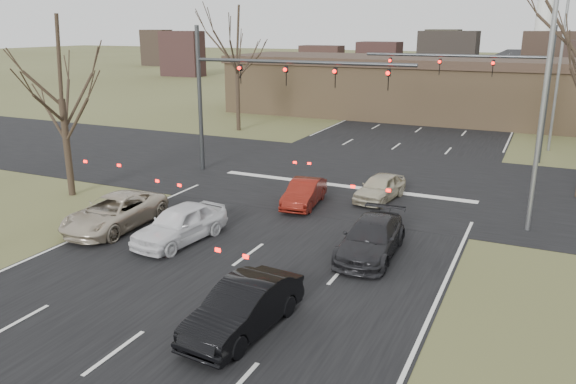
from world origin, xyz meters
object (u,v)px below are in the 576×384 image
car_charcoal_sedan (371,238)px  car_red_ahead (304,193)px  mast_arm_far (498,77)px  car_white_sedan (180,224)px  car_black_hatch (244,308)px  streetlight_right_far (557,65)px  streetlight_right_near (540,91)px  car_silver_suv (115,212)px  mast_arm_near (251,83)px  car_silver_ahead (380,187)px  building (461,89)px

car_charcoal_sedan → car_red_ahead: car_charcoal_sedan is taller
mast_arm_far → car_white_sedan: (-9.18, -19.91, -4.30)m
car_black_hatch → car_charcoal_sedan: bearing=81.3°
streetlight_right_far → car_black_hatch: streetlight_right_far is taller
mast_arm_far → streetlight_right_far: 5.12m
streetlight_right_near → car_silver_suv: bearing=-155.8°
car_white_sedan → car_charcoal_sedan: (7.00, 1.76, -0.06)m
mast_arm_near → car_white_sedan: 11.05m
car_silver_ahead → car_charcoal_sedan: bearing=-68.8°
streetlight_right_far → car_silver_suv: 28.89m
mast_arm_far → car_silver_ahead: 12.86m
streetlight_right_near → car_silver_suv: size_ratio=2.06×
mast_arm_near → car_charcoal_sedan: 13.08m
car_silver_suv → car_red_ahead: 8.35m
car_silver_suv → mast_arm_near: bearing=81.6°
streetlight_right_far → car_red_ahead: 20.92m
mast_arm_far → car_silver_ahead: mast_arm_far is taller
car_black_hatch → mast_arm_far: bearing=86.3°
car_silver_ahead → building: bearing=98.7°
mast_arm_near → car_charcoal_sedan: size_ratio=2.68×
mast_arm_near → streetlight_right_near: streetlight_right_near is taller
building → streetlight_right_far: size_ratio=4.24×
car_white_sedan → mast_arm_near: bearing=109.5°
streetlight_right_near → car_silver_suv: streetlight_right_near is taller
streetlight_right_far → car_charcoal_sedan: size_ratio=2.21×
mast_arm_near → car_charcoal_sedan: mast_arm_near is taller
streetlight_right_far → car_black_hatch: (-6.90, -28.65, -4.90)m
car_black_hatch → car_charcoal_sedan: car_black_hatch is taller
mast_arm_near → streetlight_right_near: (14.05, -3.00, 0.51)m
car_charcoal_sedan → car_black_hatch: bearing=-106.2°
mast_arm_near → car_silver_suv: 10.79m
mast_arm_near → car_white_sedan: mast_arm_near is taller
building → car_silver_ahead: 26.56m
car_white_sedan → car_black_hatch: 7.20m
mast_arm_far → car_silver_suv: (-12.49, -19.80, -4.34)m
car_silver_suv → building: bearing=74.4°
mast_arm_far → car_silver_suv: bearing=-122.2°
streetlight_right_near → streetlight_right_far: same height
streetlight_right_far → car_charcoal_sedan: streetlight_right_far is taller
building → car_charcoal_sedan: 33.28m
building → car_red_ahead: 28.97m
car_charcoal_sedan → car_red_ahead: bearing=133.3°
building → mast_arm_near: 26.14m
car_silver_suv → car_white_sedan: car_white_sedan is taller
car_silver_ahead → car_black_hatch: bearing=-82.1°
car_white_sedan → car_charcoal_sedan: car_white_sedan is taller
car_silver_suv → car_charcoal_sedan: car_silver_suv is taller
car_silver_suv → car_red_ahead: car_silver_suv is taller
car_black_hatch → car_silver_ahead: (-0.01, 13.17, -0.07)m
mast_arm_near → mast_arm_far: same height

